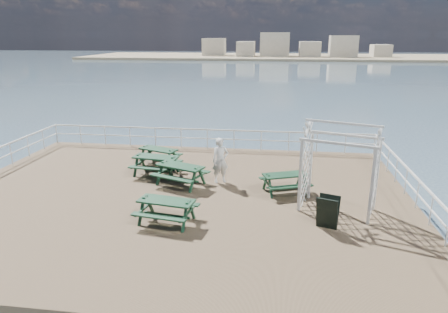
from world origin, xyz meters
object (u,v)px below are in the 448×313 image
Objects in this scene: trellis_arbor at (339,172)px; person at (220,161)px; picnic_table_a at (156,161)px; picnic_table_b at (158,153)px; picnic_table_d at (180,171)px; picnic_table_c at (285,179)px; picnic_table_e at (166,206)px.

trellis_arbor is 5.06m from person.
trellis_arbor is (7.48, -2.83, 0.81)m from picnic_table_a.
picnic_table_b is 3.04m from picnic_table_d.
picnic_table_a is 1.12× the size of person.
picnic_table_a is 3.05m from person.
picnic_table_c is 1.12× the size of person.
picnic_table_e reaches higher than picnic_table_c.
picnic_table_c is at bearing 17.97° from picnic_table_d.
picnic_table_a is 1.76m from picnic_table_d.
picnic_table_e is at bearing -62.04° from picnic_table_a.
picnic_table_d is 1.17× the size of picnic_table_e.
trellis_arbor reaches higher than picnic_table_b.
picnic_table_c is 0.67× the size of trellis_arbor.
picnic_table_b is (-0.32, 1.43, -0.04)m from picnic_table_a.
picnic_table_c is at bearing -39.61° from person.
picnic_table_e is (0.37, -3.48, -0.04)m from picnic_table_d.
picnic_table_a is 1.05× the size of picnic_table_e.
picnic_table_d reaches higher than picnic_table_b.
person is (-4.50, 2.26, -0.46)m from trellis_arbor.
trellis_arbor reaches higher than person.
picnic_table_e is 6.05m from trellis_arbor.
trellis_arbor is (1.79, -1.50, 0.88)m from picnic_table_c.
picnic_table_d reaches higher than picnic_table_e.
person is at bearing 81.74° from picnic_table_e.
picnic_table_d is 6.40m from trellis_arbor.
picnic_table_d is at bearing 173.77° from person.
trellis_arbor reaches higher than picnic_table_e.
picnic_table_c is at bearing -3.56° from picnic_table_b.
picnic_table_c is at bearing 159.39° from trellis_arbor.
trellis_arbor is at bearing -50.64° from person.
picnic_table_c is 0.89× the size of picnic_table_d.
picnic_table_a is 1.00× the size of picnic_table_c.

